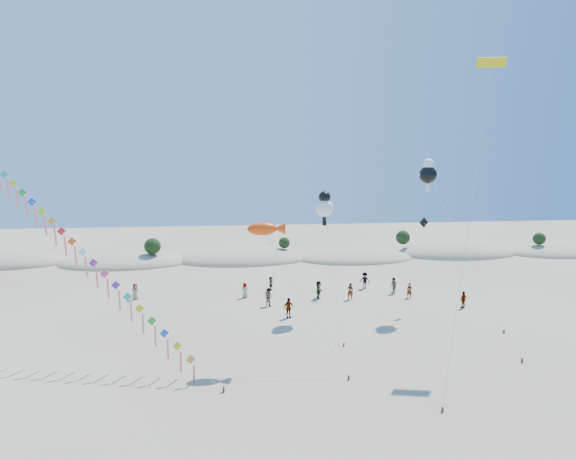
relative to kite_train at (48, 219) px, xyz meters
The scene contains 9 objects.
ground 23.44m from the kite_train, 46.20° to the right, with size 160.00×160.00×0.00m, color gray.
dune_ridge 35.05m from the kite_train, 62.02° to the left, with size 145.30×11.49×5.57m.
kite_train is the anchor object (origin of this frame).
fish_kite 16.31m from the kite_train, 11.03° to the right, with size 6.34×5.77×9.69m.
cartoon_kite_low 22.78m from the kite_train, 15.50° to the left, with size 1.65×9.79×11.24m.
cartoon_kite_high 32.70m from the kite_train, 11.63° to the left, with size 2.83×14.54×14.18m.
parafoil_kite 35.65m from the kite_train, ahead, with size 9.94×13.51×22.05m.
dark_kite 33.13m from the kite_train, ahead, with size 4.43×8.34×8.66m.
beachgoers 25.65m from the kite_train, 24.18° to the left, with size 32.77×10.33×1.86m.
Camera 1 is at (-1.06, -21.66, 14.24)m, focal length 30.00 mm.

